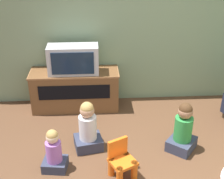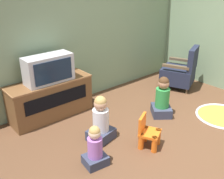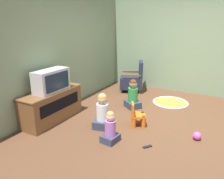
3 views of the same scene
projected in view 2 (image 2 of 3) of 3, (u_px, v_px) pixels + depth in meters
The scene contains 10 objects.
ground_plane at pixel (187, 145), 3.57m from camera, with size 30.00×30.00×0.00m, color brown.
wall_back at pixel (70, 28), 4.36m from camera, with size 5.26×0.12×2.62m.
tv_cabinet at pixel (51, 98), 4.18m from camera, with size 1.33×0.47×0.61m.
television at pixel (49, 69), 3.94m from camera, with size 0.73×0.32×0.42m.
black_armchair at pixel (180, 72), 5.24m from camera, with size 0.75×0.78×0.85m.
yellow_kid_chair at pixel (148, 134), 3.48m from camera, with size 0.36×0.35×0.44m.
play_mat at pixel (222, 116), 4.27m from camera, with size 0.85×0.85×0.04m.
child_watching_left at pixel (95, 148), 3.12m from camera, with size 0.30×0.27×0.54m.
child_watching_center at pixel (101, 121), 3.59m from camera, with size 0.39×0.36×0.66m.
child_watching_right at pixel (162, 99), 4.22m from camera, with size 0.45×0.45×0.67m.
Camera 2 is at (-2.69, -1.58, 2.15)m, focal length 42.00 mm.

